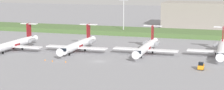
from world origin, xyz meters
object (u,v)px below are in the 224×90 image
(regional_jet_third, at_px, (78,45))
(regional_jet_fourth, at_px, (146,47))
(regional_jet_second, at_px, (15,44))
(safety_cone_rear_marker, at_px, (66,62))
(antenna_mast, at_px, (124,13))
(safety_cone_mid_marker, at_px, (52,61))
(safety_cone_front_marker, at_px, (45,60))
(regional_jet_fifth, at_px, (222,49))
(baggage_tug, at_px, (201,66))

(regional_jet_third, relative_size, regional_jet_fourth, 1.00)
(regional_jet_second, distance_m, safety_cone_rear_marker, 30.19)
(safety_cone_rear_marker, bearing_deg, antenna_mast, 90.18)
(regional_jet_second, bearing_deg, safety_cone_mid_marker, -32.36)
(safety_cone_front_marker, height_order, safety_cone_mid_marker, same)
(antenna_mast, distance_m, safety_cone_rear_marker, 68.38)
(regional_jet_fourth, bearing_deg, safety_cone_rear_marker, -134.71)
(regional_jet_third, bearing_deg, safety_cone_rear_marker, -79.71)
(regional_jet_third, relative_size, safety_cone_front_marker, 56.36)
(regional_jet_fifth, distance_m, antenna_mast, 63.61)
(safety_cone_rear_marker, bearing_deg, baggage_tug, 3.88)
(regional_jet_fifth, relative_size, safety_cone_rear_marker, 56.36)
(baggage_tug, xyz_separation_m, safety_cone_rear_marker, (-41.65, -2.82, -0.73))
(regional_jet_second, xyz_separation_m, safety_cone_front_marker, (19.21, -13.29, -2.26))
(regional_jet_second, xyz_separation_m, safety_cone_rear_marker, (26.75, -13.81, -2.26))
(regional_jet_fifth, xyz_separation_m, baggage_tug, (-5.07, -22.57, -1.53))
(regional_jet_third, relative_size, baggage_tug, 9.69)
(safety_cone_mid_marker, bearing_deg, safety_cone_front_marker, 165.42)
(regional_jet_fourth, bearing_deg, antenna_mast, 115.05)
(regional_jet_second, height_order, regional_jet_fifth, same)
(safety_cone_front_marker, xyz_separation_m, safety_cone_mid_marker, (2.98, -0.78, 0.00))
(regional_jet_second, height_order, antenna_mast, antenna_mast)
(regional_jet_second, height_order, regional_jet_third, same)
(regional_jet_third, xyz_separation_m, safety_cone_rear_marker, (3.35, -18.45, -2.26))
(antenna_mast, bearing_deg, safety_cone_rear_marker, -89.82)
(antenna_mast, height_order, safety_cone_front_marker, antenna_mast)
(regional_jet_third, relative_size, safety_cone_mid_marker, 56.36)
(regional_jet_third, xyz_separation_m, safety_cone_front_marker, (-4.19, -17.93, -2.26))
(antenna_mast, bearing_deg, regional_jet_fifth, -41.99)
(antenna_mast, distance_m, baggage_tug, 77.71)
(regional_jet_second, xyz_separation_m, safety_cone_mid_marker, (22.19, -14.06, -2.26))
(regional_jet_fifth, height_order, safety_cone_mid_marker, regional_jet_fifth)
(regional_jet_fourth, distance_m, regional_jet_fifth, 25.67)
(safety_cone_front_marker, relative_size, safety_cone_mid_marker, 1.00)
(regional_jet_fourth, distance_m, safety_cone_rear_marker, 30.41)
(regional_jet_second, distance_m, regional_jet_fourth, 48.70)
(regional_jet_fourth, bearing_deg, baggage_tug, -42.67)
(safety_cone_mid_marker, bearing_deg, regional_jet_fourth, 40.10)
(baggage_tug, bearing_deg, safety_cone_mid_marker, -176.19)
(regional_jet_fifth, bearing_deg, regional_jet_third, -172.10)
(antenna_mast, relative_size, baggage_tug, 7.80)
(regional_jet_third, bearing_deg, regional_jet_second, -168.78)
(antenna_mast, bearing_deg, regional_jet_third, -93.66)
(antenna_mast, bearing_deg, baggage_tug, -57.15)
(regional_jet_third, distance_m, safety_cone_rear_marker, 18.89)
(antenna_mast, bearing_deg, regional_jet_fourth, -64.95)
(regional_jet_second, bearing_deg, baggage_tug, -9.12)
(regional_jet_third, relative_size, regional_jet_fifth, 1.00)
(baggage_tug, relative_size, safety_cone_front_marker, 5.82)
(baggage_tug, bearing_deg, safety_cone_rear_marker, -176.12)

